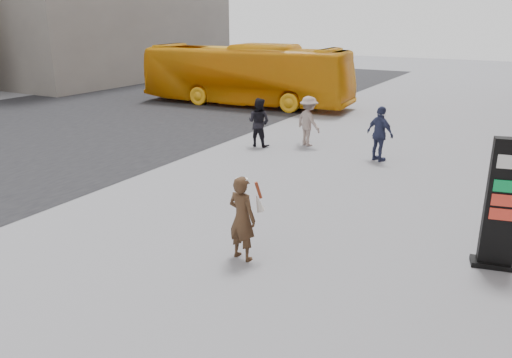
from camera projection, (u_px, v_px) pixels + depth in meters
The scene contains 9 objects.
ground at pixel (242, 245), 10.01m from camera, with size 100.00×100.00×0.00m, color #9E9EA3.
road at pixel (34, 129), 20.30m from camera, with size 16.00×60.00×0.01m, color black.
bg_building_far at pixel (104, 7), 36.32m from camera, with size 10.00×18.00×10.00m, color gray.
info_pylon at pixel (502, 205), 8.79m from camera, with size 0.84×0.55×2.40m.
woman at pixel (242, 217), 9.20m from camera, with size 0.68×0.63×1.63m.
bus at pixel (245, 75), 25.37m from camera, with size 2.57×10.97×3.06m, color orange.
pedestrian_a at pixel (259, 122), 17.37m from camera, with size 0.82×0.64×1.69m, color black.
pedestrian_b at pixel (308, 121), 17.43m from camera, with size 1.12×0.65×1.74m, color gray.
pedestrian_c at pixel (380, 134), 15.56m from camera, with size 1.02×0.42×1.73m, color #2D3354.
Camera 1 is at (4.79, -7.74, 4.36)m, focal length 35.00 mm.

